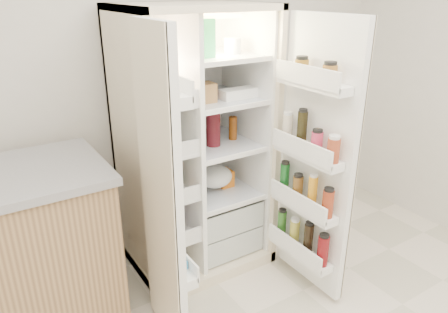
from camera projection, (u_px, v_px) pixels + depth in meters
wall_back at (161, 69)px, 2.98m from camera, size 4.00×0.02×2.70m
refrigerator at (194, 163)px, 2.96m from camera, size 0.92×0.70×1.80m
freezer_door at (162, 196)px, 2.18m from camera, size 0.15×0.40×1.72m
fridge_door at (314, 164)px, 2.60m from camera, size 0.17×0.58×1.72m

